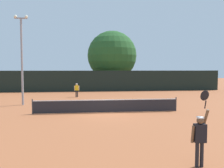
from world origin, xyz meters
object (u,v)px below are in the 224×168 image
(player_serving, at_px, (200,134))
(tennis_ball, at_px, (75,106))
(player_receiving, at_px, (77,89))
(light_pole, at_px, (22,54))
(large_tree, at_px, (112,56))
(parked_car_mid, at_px, (150,82))
(parked_car_near, at_px, (109,83))

(player_serving, xyz_separation_m, tennis_ball, (-4.55, 12.77, -1.06))
(player_receiving, bearing_deg, light_pole, 49.51)
(player_serving, xyz_separation_m, light_pole, (-9.19, 14.34, 3.39))
(large_tree, relative_size, parked_car_mid, 2.14)
(player_receiving, height_order, parked_car_mid, parked_car_mid)
(player_serving, bearing_deg, light_pole, 122.66)
(player_serving, distance_m, light_pole, 17.37)
(large_tree, height_order, parked_car_mid, large_tree)
(large_tree, xyz_separation_m, parked_car_mid, (7.02, 2.55, -4.58))
(player_serving, relative_size, tennis_ball, 36.63)
(player_serving, bearing_deg, player_receiving, 103.32)
(parked_car_near, bearing_deg, player_serving, -97.35)
(large_tree, bearing_deg, light_pole, -120.34)
(player_receiving, height_order, large_tree, large_tree)
(tennis_ball, bearing_deg, parked_car_near, 76.59)
(player_serving, bearing_deg, tennis_ball, 109.61)
(tennis_ball, xyz_separation_m, light_pole, (-4.64, 1.57, 4.45))
(player_serving, relative_size, light_pole, 0.32)
(parked_car_mid, bearing_deg, light_pole, -136.45)
(parked_car_mid, bearing_deg, tennis_ball, -125.69)
(player_serving, height_order, player_receiving, player_serving)
(tennis_ball, distance_m, large_tree, 19.88)
(light_pole, height_order, large_tree, large_tree)
(player_serving, height_order, light_pole, light_pole)
(tennis_ball, xyz_separation_m, large_tree, (5.22, 18.43, 5.32))
(large_tree, bearing_deg, player_serving, -91.24)
(parked_car_mid, bearing_deg, player_serving, -108.27)
(player_receiving, height_order, light_pole, light_pole)
(parked_car_near, bearing_deg, parked_car_mid, -0.83)
(large_tree, distance_m, parked_car_near, 4.92)
(light_pole, xyz_separation_m, parked_car_near, (9.46, 18.62, -3.71))
(player_receiving, distance_m, parked_car_mid, 18.74)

